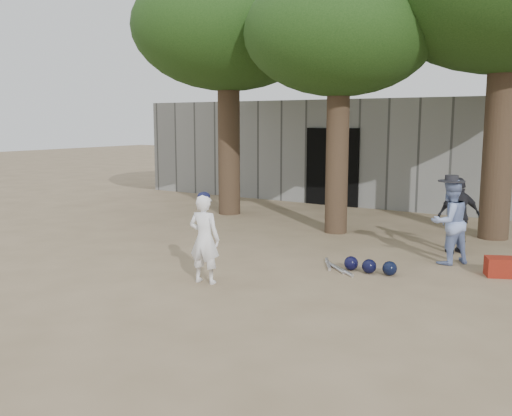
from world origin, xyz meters
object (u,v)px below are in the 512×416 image
Objects in this scene: spectator_blue at (449,222)px; boy_player at (204,239)px; spectator_dark at (459,216)px; red_bag at (500,267)px.

boy_player is at bearing -5.21° from spectator_blue.
spectator_dark reaches higher than boy_player.
spectator_blue is (2.76, 3.15, 0.05)m from boy_player.
spectator_blue reaches higher than spectator_dark.
boy_player is at bearing -142.90° from red_bag.
spectator_dark is at bearing -140.21° from spectator_blue.
spectator_dark is 1.67m from red_bag.
spectator_blue is 1.03× the size of spectator_dark.
spectator_blue is 0.88m from spectator_dark.
boy_player is 0.96× the size of spectator_dark.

